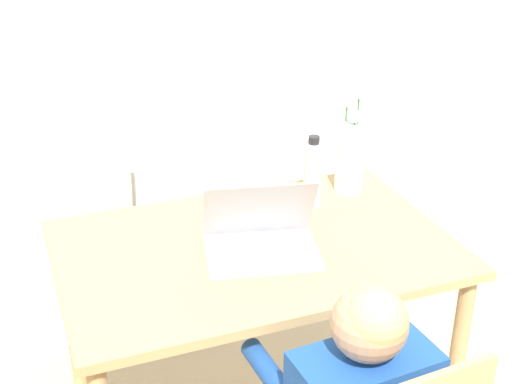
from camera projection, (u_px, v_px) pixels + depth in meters
The scene contains 6 objects.
wall_back at pixel (162, 21), 2.62m from camera, with size 6.40×0.05×2.50m.
dining_table at pixel (255, 271), 2.19m from camera, with size 1.17×0.76×0.75m.
laptop at pixel (261, 234), 2.10m from camera, with size 0.38×0.31×0.22m.
flower_vase at pixel (351, 153), 2.42m from camera, with size 0.10×0.10×0.37m.
water_bottle at pixel (313, 173), 2.34m from camera, with size 0.06×0.06×0.24m.
cardboard_panel at pixel (49, 251), 2.71m from camera, with size 0.65×0.14×0.89m.
Camera 1 is at (-0.61, -0.36, 1.84)m, focal length 50.00 mm.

